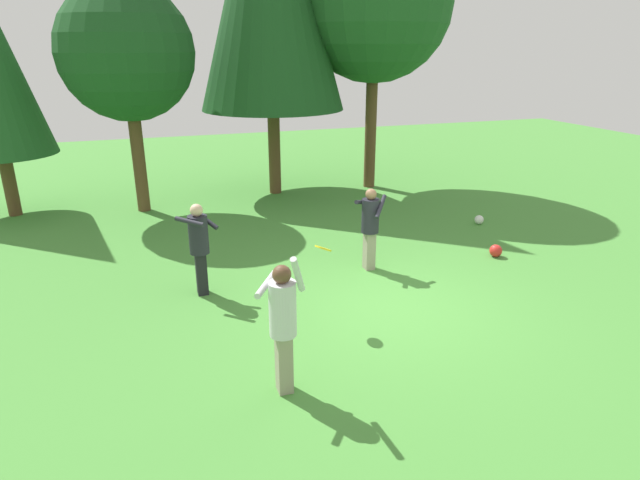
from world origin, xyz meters
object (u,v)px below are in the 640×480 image
person_thrower (283,318)px  tree_left (126,53)px  frisbee (323,248)px  ball_red (496,251)px  person_catcher (370,222)px  person_bystander (199,242)px  tree_right (375,3)px  ball_white (479,220)px

person_thrower → tree_left: bearing=43.4°
frisbee → ball_red: bearing=19.0°
person_thrower → tree_left: (-1.48, 9.04, 2.98)m
ball_red → person_catcher: bearing=174.5°
person_catcher → person_bystander: size_ratio=0.98×
person_catcher → tree_right: tree_right is taller
tree_right → ball_white: bearing=-76.5°
person_catcher → ball_red: person_catcher is taller
person_bystander → person_catcher: bearing=46.2°
tree_right → frisbee: bearing=-118.4°
ball_red → ball_white: ball_red is taller
ball_white → tree_right: tree_right is taller
person_bystander → ball_red: (6.07, -0.17, -0.86)m
person_thrower → frisbee: 1.92m
person_thrower → tree_right: bearing=4.7°
person_thrower → tree_right: tree_right is taller
person_catcher → frisbee: bearing=-0.0°
frisbee → tree_left: (-2.55, 7.46, 2.76)m
person_thrower → frisbee: bearing=-0.0°
tree_left → tree_right: (6.82, 0.46, 1.31)m
person_bystander → ball_red: bearing=42.9°
tree_right → person_thrower: bearing=-119.3°
ball_red → frisbee: bearing=-161.0°
ball_red → tree_right: 8.25m
person_thrower → person_bystander: (-0.64, 3.25, -0.06)m
person_catcher → person_bystander: 3.28m
ball_red → ball_white: (0.96, 2.00, -0.02)m
person_catcher → person_thrower: bearing=3.4°
person_thrower → person_bystander: person_thrower is taller
person_catcher → ball_red: (2.79, -0.27, -0.84)m
person_catcher → tree_left: (-4.13, 5.68, 3.05)m
ball_white → tree_right: bearing=103.5°
person_bystander → ball_red: person_bystander is taller
frisbee → tree_right: (4.27, 7.91, 4.07)m
frisbee → ball_red: (4.37, 1.50, -1.13)m
person_thrower → ball_white: 8.23m
person_catcher → ball_red: size_ratio=6.21×
person_bystander → ball_white: size_ratio=7.45×
person_thrower → ball_red: size_ratio=7.30×
ball_red → tree_right: size_ratio=0.03×
person_bystander → frisbee: size_ratio=4.68×
person_catcher → ball_white: person_catcher is taller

